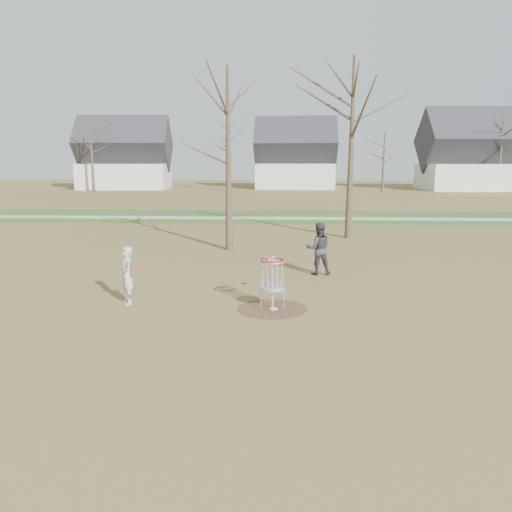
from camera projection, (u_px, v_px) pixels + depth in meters
The scene contains 11 objects.
ground at pixel (272, 309), 12.88m from camera, with size 160.00×160.00×0.00m, color brown.
green_band at pixel (278, 217), 33.47m from camera, with size 160.00×8.00×0.01m, color #2D5119.
footpath at pixel (278, 218), 32.49m from camera, with size 160.00×1.50×0.01m, color #9E9E99.
dirt_circle at pixel (272, 309), 12.88m from camera, with size 1.80×1.80×0.01m, color #47331E.
player_standing at pixel (127, 275), 13.22m from camera, with size 0.56×0.37×1.55m, color #BCBCBC.
player_throwing at pixel (319, 249), 16.60m from camera, with size 0.85×0.66×1.75m, color #333237.
disc_grounded at pixel (274, 309), 12.83m from camera, with size 0.22×0.22×0.02m, color white.
discs_in_play at pixel (216, 266), 13.34m from camera, with size 3.94×1.31×0.07m.
disc_golf_basket at pixel (273, 275), 12.71m from camera, with size 0.64×0.64×1.35m.
bare_trees at pixel (299, 142), 46.85m from camera, with size 52.62×44.98×9.00m.
houses_row at pixel (314, 161), 63.52m from camera, with size 56.51×10.01×7.26m.
Camera 1 is at (0.20, -12.39, 3.81)m, focal length 35.00 mm.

